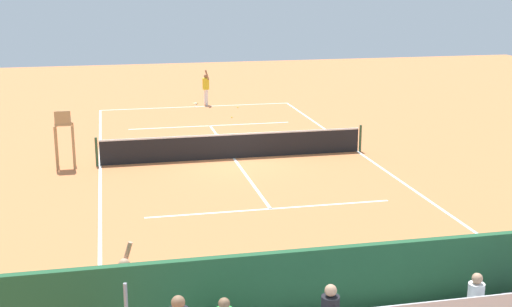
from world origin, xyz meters
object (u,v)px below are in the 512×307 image
object	(u,v)px
tennis_net	(234,146)
tennis_player	(206,86)
umpire_chair	(64,133)
tennis_racket	(195,103)
tennis_ball_near	(238,107)
courtside_bench	(427,291)
tennis_ball_far	(232,117)
line_judge	(126,291)

from	to	relation	value
tennis_net	tennis_player	bearing A→B (deg)	-92.99
umpire_chair	tennis_racket	bearing A→B (deg)	-117.64
tennis_player	tennis_racket	distance (m)	1.24
tennis_ball_near	courtside_bench	bearing A→B (deg)	88.65
courtside_bench	tennis_ball_far	size ratio (longest dim) A/B	27.27
tennis_racket	courtside_bench	bearing A→B (deg)	93.34
courtside_bench	tennis_ball_far	bearing A→B (deg)	-89.39
tennis_net	tennis_ball_far	world-z (taller)	tennis_net
line_judge	courtside_bench	bearing A→B (deg)	176.76
tennis_ball_near	tennis_net	bearing A→B (deg)	78.36
courtside_bench	tennis_ball_near	world-z (taller)	courtside_bench
umpire_chair	courtside_bench	distance (m)	15.34
umpire_chair	tennis_ball_near	bearing A→B (deg)	-129.05
tennis_player	tennis_racket	bearing A→B (deg)	-44.44
line_judge	umpire_chair	bearing A→B (deg)	-82.34
courtside_bench	line_judge	distance (m)	6.04
tennis_player	line_judge	world-z (taller)	same
tennis_racket	tennis_ball_far	bearing A→B (deg)	106.33
tennis_ball_near	line_judge	bearing A→B (deg)	74.14
tennis_ball_near	line_judge	distance (m)	24.03
courtside_bench	tennis_ball_near	distance (m)	23.45
umpire_chair	line_judge	size ratio (longest dim) A/B	1.11
tennis_net	courtside_bench	bearing A→B (deg)	96.63
tennis_player	tennis_ball_far	xyz separation A→B (m)	(-0.72, 3.74, -0.98)
tennis_net	tennis_player	xyz separation A→B (m)	(-0.60, -11.40, 0.51)
tennis_net	tennis_player	size ratio (longest dim) A/B	5.35
umpire_chair	tennis_racket	xyz separation A→B (m)	(-6.27, -11.98, -1.30)
tennis_racket	tennis_ball_far	size ratio (longest dim) A/B	8.69
line_judge	tennis_ball_far	bearing A→B (deg)	-105.69
umpire_chair	tennis_player	distance (m)	13.33
tennis_racket	line_judge	distance (m)	25.28
tennis_player	umpire_chair	bearing A→B (deg)	59.33
tennis_racket	tennis_player	bearing A→B (deg)	135.56
tennis_ball_far	tennis_racket	bearing A→B (deg)	-73.67
line_judge	tennis_racket	bearing A→B (deg)	-100.35
tennis_net	line_judge	xyz separation A→B (m)	(4.47, 12.93, 0.51)
courtside_bench	tennis_ball_near	bearing A→B (deg)	-91.35
tennis_net	tennis_racket	size ratio (longest dim) A/B	17.96
courtside_bench	tennis_ball_near	xyz separation A→B (m)	(-0.55, -23.44, -0.53)
tennis_racket	line_judge	world-z (taller)	line_judge
courtside_bench	tennis_racket	world-z (taller)	courtside_bench
tennis_ball_near	tennis_ball_far	xyz separation A→B (m)	(0.78, 2.50, 0.00)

